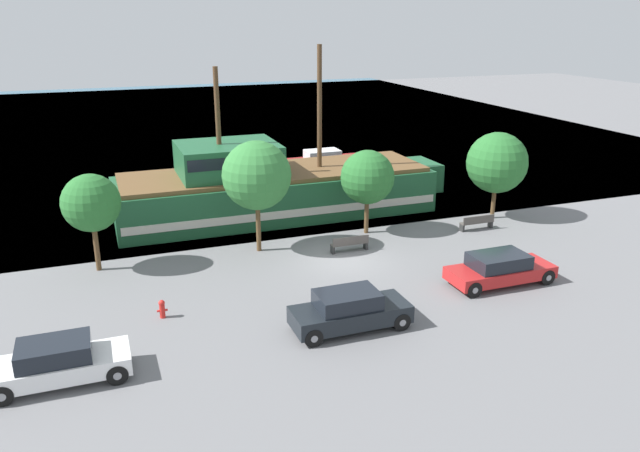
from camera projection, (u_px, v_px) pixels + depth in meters
ground_plane at (343, 260)px, 30.85m from camera, size 160.00×160.00×0.00m
water_surface at (194, 122)px, 69.91m from camera, size 80.00×80.00×0.00m
pirate_ship at (272, 188)px, 37.33m from camera, size 20.03×5.75×9.91m
moored_boat_dockside at (327, 162)px, 48.82m from camera, size 6.58×2.17×1.52m
parked_car_curb_front at (59, 362)px, 20.42m from camera, size 4.42×1.82×1.48m
parked_car_curb_mid at (350, 311)px, 23.88m from camera, size 4.58×1.84×1.56m
parked_car_curb_rear at (500, 269)px, 27.94m from camera, size 4.85×1.93×1.43m
fire_hydrant at (162, 308)px, 24.89m from camera, size 0.42×0.25×0.76m
bench_promenade_east at (477, 222)px, 35.03m from camera, size 1.99×0.45×0.85m
bench_promenade_west at (350, 243)px, 31.79m from camera, size 1.96×0.45×0.85m
tree_row_east at (91, 203)px, 28.61m from camera, size 2.69×2.69×4.67m
tree_row_mideast at (257, 176)px, 30.82m from camera, size 3.45×3.45×5.71m
tree_row_midwest at (367, 177)px, 33.70m from camera, size 2.94×2.94×4.65m
tree_row_west at (497, 163)px, 36.15m from camera, size 3.53×3.53×5.13m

